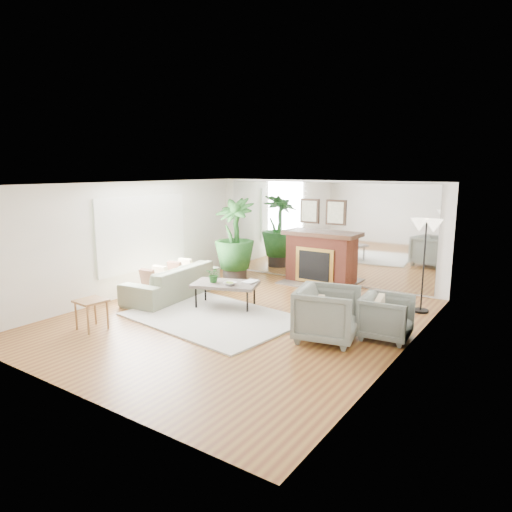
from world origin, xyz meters
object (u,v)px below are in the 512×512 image
Objects in this scene: fireplace at (318,257)px; potted_ficus at (235,237)px; armchair_back at (386,317)px; coffee_table at (225,285)px; side_table at (91,305)px; sofa at (173,281)px; floor_lamp at (426,233)px; armchair_front at (327,314)px.

potted_ficus reaches higher than fireplace.
fireplace is 3.76m from armchair_back.
side_table reaches higher than coffee_table.
fireplace is at bearing 24.60° from potted_ficus.
fireplace is at bearing 137.57° from sofa.
potted_ficus is at bearing 179.52° from floor_lamp.
armchair_front reaches higher than sofa.
sofa is at bearing 86.08° from armchair_back.
armchair_front is at bearing 26.98° from side_table.
floor_lamp is at bearing -0.48° from potted_ficus.
potted_ficus reaches higher than coffee_table.
sofa is 4.72m from armchair_back.
side_table is 0.26× the size of potted_ficus.
fireplace is 3.78m from armchair_front.
armchair_back is 0.83× the size of armchair_front.
armchair_front is 2.80m from floor_lamp.
armchair_front is at bearing 122.13° from armchair_back.
armchair_front is 4.06m from side_table.
floor_lamp is (0.88, 2.41, 1.12)m from armchair_front.
potted_ficus is (-3.70, 2.45, 0.66)m from armchair_front.
sofa is 4.45× the size of side_table.
coffee_table is 1.49× the size of armchair_front.
potted_ficus reaches higher than floor_lamp.
coffee_table is at bearing -150.35° from floor_lamp.
side_table is at bearing 113.55° from armchair_back.
side_table is (-3.62, -1.84, 0.01)m from armchair_front.
potted_ficus is (-1.22, 1.95, 0.63)m from coffee_table.
coffee_table is 2.60m from side_table.
coffee_table is 2.72× the size of side_table.
armchair_back is at bearing -93.18° from floor_lamp.
floor_lamp is (4.50, 4.25, 1.12)m from side_table.
armchair_back is at bearing -46.11° from fireplace.
side_table is at bearing -109.27° from fireplace.
side_table is (-4.40, -2.45, 0.08)m from armchair_back.
floor_lamp reaches higher than coffee_table.
armchair_back is 0.39× the size of potted_ficus.
coffee_table is at bearing 85.05° from sofa.
coffee_table is 4.02m from floor_lamp.
fireplace is 2.90m from coffee_table.
armchair_front is at bearing -61.24° from fireplace.
fireplace is 5.46m from side_table.
coffee_table is 0.61× the size of sofa.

